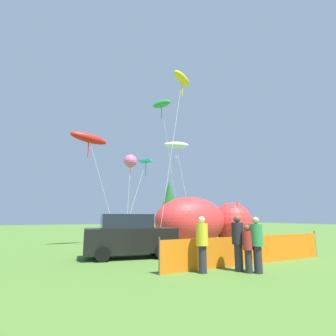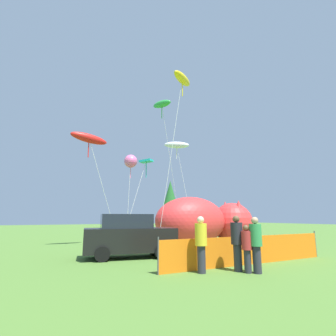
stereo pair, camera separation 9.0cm
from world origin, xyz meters
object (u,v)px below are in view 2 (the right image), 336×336
kite_pink_octopus (131,161)px  kite_teal_diamond (146,162)px  spectator_in_white_shirt (201,242)px  inflatable_cat (203,223)px  kite_white_ghost (177,145)px  folding_chair (281,243)px  spectator_in_black_shirt (247,246)px  kite_yellow_hero (182,79)px  kite_green_fish (162,105)px  spectator_in_yellow_shirt (256,242)px  kite_red_lizard (89,139)px  spectator_in_red_shirt (237,240)px  parked_car (129,236)px

kite_pink_octopus → kite_teal_diamond: 1.22m
spectator_in_white_shirt → kite_teal_diamond: kite_teal_diamond is taller
inflatable_cat → kite_white_ghost: size_ratio=0.85×
folding_chair → kite_pink_octopus: kite_pink_octopus is taller
spectator_in_black_shirt → kite_yellow_hero: (1.94, 7.41, 10.42)m
kite_green_fish → kite_teal_diamond: 5.59m
kite_green_fish → kite_pink_octopus: size_ratio=1.83×
inflatable_cat → spectator_in_yellow_shirt: (-3.58, -8.14, -0.45)m
spectator_in_white_shirt → kite_teal_diamond: 12.07m
kite_yellow_hero → kite_teal_diamond: bearing=103.2°
kite_white_ghost → kite_yellow_hero: 7.02m
kite_green_fish → kite_red_lizard: size_ratio=1.59×
kite_pink_octopus → kite_red_lizard: bearing=-161.6°
kite_teal_diamond → kite_yellow_hero: bearing=-76.8°
kite_yellow_hero → kite_pink_octopus: kite_yellow_hero is taller
kite_pink_octopus → inflatable_cat: bearing=-41.3°
spectator_in_yellow_shirt → spectator_in_red_shirt: size_ratio=0.97×
kite_pink_octopus → kite_teal_diamond: size_ratio=1.03×
parked_car → kite_white_ghost: kite_white_ghost is taller
spectator_in_black_shirt → spectator_in_red_shirt: 0.41m
parked_car → kite_pink_octopus: kite_pink_octopus is taller
inflatable_cat → kite_red_lizard: bearing=163.7°
kite_green_fish → spectator_in_black_shirt: bearing=-102.3°
folding_chair → spectator_in_yellow_shirt: spectator_in_yellow_shirt is taller
spectator_in_red_shirt → kite_teal_diamond: bearing=84.3°
spectator_in_white_shirt → kite_teal_diamond: size_ratio=0.30×
kite_pink_octopus → spectator_in_black_shirt: bearing=-88.9°
kite_yellow_hero → kite_pink_octopus: 7.03m
spectator_in_white_shirt → kite_white_ghost: (6.10, 12.42, 7.28)m
inflatable_cat → kite_yellow_hero: (-1.88, -0.54, 9.82)m
kite_green_fish → kite_yellow_hero: kite_green_fish is taller
inflatable_cat → kite_pink_octopus: (-4.05, 3.56, 4.53)m
spectator_in_black_shirt → kite_white_ghost: (4.69, 13.13, 7.44)m
spectator_in_white_shirt → kite_teal_diamond: (2.39, 10.72, 5.01)m
spectator_in_black_shirt → kite_teal_diamond: 12.58m
spectator_in_black_shirt → inflatable_cat: bearing=64.3°
kite_green_fish → kite_teal_diamond: bearing=-161.9°
inflatable_cat → spectator_in_white_shirt: bearing=-123.8°
spectator_in_yellow_shirt → kite_teal_diamond: kite_teal_diamond is taller
folding_chair → kite_teal_diamond: size_ratio=0.15×
kite_teal_diamond → spectator_in_red_shirt: bearing=-95.7°
parked_car → kite_green_fish: 13.46m
inflatable_cat → kite_pink_octopus: bearing=140.7°
inflatable_cat → spectator_in_red_shirt: (-3.93, -7.59, -0.43)m
spectator_in_red_shirt → folding_chair: bearing=25.1°
spectator_in_black_shirt → kite_white_ghost: kite_white_ghost is taller
parked_car → spectator_in_black_shirt: parked_car is taller
folding_chair → kite_pink_octopus: 11.57m
kite_yellow_hero → kite_teal_diamond: 6.68m
parked_car → spectator_in_white_shirt: (1.06, -4.34, 0.04)m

